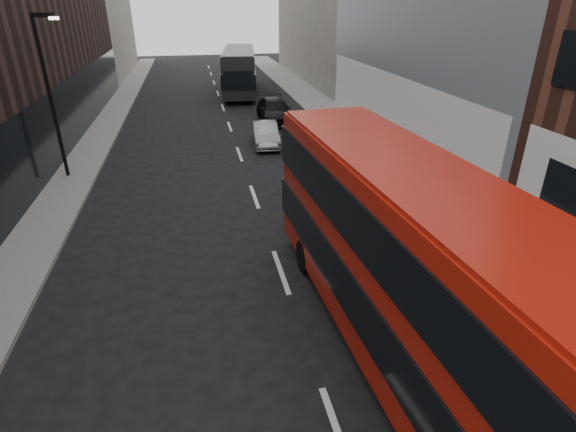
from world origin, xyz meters
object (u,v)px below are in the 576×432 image
street_lamp (50,88)px  car_c (275,110)px  grey_bus (239,70)px  car_a (307,143)px  car_b (265,134)px  red_bus (401,251)px

street_lamp → car_c: street_lamp is taller
grey_bus → car_a: bearing=-78.3°
street_lamp → car_b: size_ratio=1.79×
red_bus → grey_bus: bearing=87.0°
red_bus → car_b: (-0.38, 17.03, -1.90)m
car_b → red_bus: bearing=-84.8°
red_bus → car_c: red_bus is taller
car_a → car_c: bearing=89.8°
red_bus → car_c: 22.57m
car_b → car_c: car_c is taller
grey_bus → car_a: 18.77m
street_lamp → red_bus: street_lamp is taller
red_bus → grey_bus: 33.33m
street_lamp → red_bus: (10.29, -13.60, -1.64)m
street_lamp → red_bus: size_ratio=0.61×
street_lamp → car_b: street_lamp is taller
car_b → car_a: bearing=-48.1°
car_b → street_lamp: bearing=-157.0°
car_c → street_lamp: bearing=-142.6°
car_a → red_bus: bearing=-98.2°
grey_bus → car_b: bearing=-84.1°
grey_bus → car_b: grey_bus is taller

